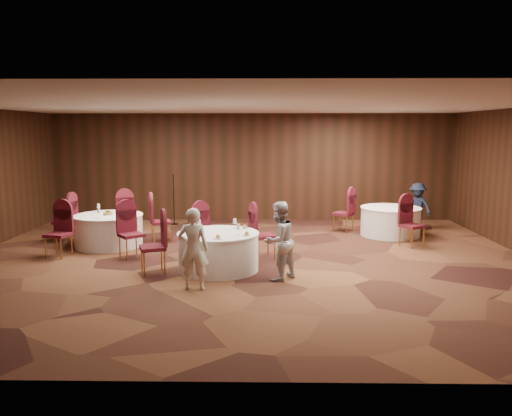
{
  "coord_description": "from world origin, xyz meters",
  "views": [
    {
      "loc": [
        0.37,
        -10.04,
        2.69
      ],
      "look_at": [
        0.2,
        0.2,
        1.1
      ],
      "focal_mm": 35.0,
      "sensor_mm": 36.0,
      "label": 1
    }
  ],
  "objects_px": {
    "table_right": "(390,221)",
    "mic_stand": "(174,210)",
    "table_left": "(109,230)",
    "woman_a": "(193,249)",
    "man_c": "(417,206)",
    "table_main": "(218,251)",
    "woman_b": "(279,241)"
  },
  "relations": [
    {
      "from": "table_right",
      "to": "mic_stand",
      "type": "bearing_deg",
      "value": 166.16
    },
    {
      "from": "table_left",
      "to": "woman_a",
      "type": "distance_m",
      "value": 4.07
    },
    {
      "from": "man_c",
      "to": "mic_stand",
      "type": "bearing_deg",
      "value": -136.02
    },
    {
      "from": "table_main",
      "to": "man_c",
      "type": "xyz_separation_m",
      "value": [
        5.07,
        4.09,
        0.27
      ]
    },
    {
      "from": "woman_b",
      "to": "man_c",
      "type": "bearing_deg",
      "value": -176.82
    },
    {
      "from": "woman_b",
      "to": "man_c",
      "type": "xyz_separation_m",
      "value": [
        3.92,
        4.71,
        -0.08
      ]
    },
    {
      "from": "table_right",
      "to": "man_c",
      "type": "relative_size",
      "value": 1.19
    },
    {
      "from": "mic_stand",
      "to": "man_c",
      "type": "bearing_deg",
      "value": -5.59
    },
    {
      "from": "table_main",
      "to": "table_right",
      "type": "distance_m",
      "value": 5.31
    },
    {
      "from": "table_main",
      "to": "woman_b",
      "type": "bearing_deg",
      "value": -28.36
    },
    {
      "from": "table_main",
      "to": "man_c",
      "type": "distance_m",
      "value": 6.52
    },
    {
      "from": "table_main",
      "to": "table_left",
      "type": "height_order",
      "value": "same"
    },
    {
      "from": "table_main",
      "to": "woman_b",
      "type": "distance_m",
      "value": 1.36
    },
    {
      "from": "table_right",
      "to": "woman_b",
      "type": "height_order",
      "value": "woman_b"
    },
    {
      "from": "woman_a",
      "to": "mic_stand",
      "type": "bearing_deg",
      "value": -75.19
    },
    {
      "from": "table_right",
      "to": "mic_stand",
      "type": "relative_size",
      "value": 1.05
    },
    {
      "from": "table_main",
      "to": "woman_b",
      "type": "relative_size",
      "value": 1.1
    },
    {
      "from": "table_main",
      "to": "table_left",
      "type": "relative_size",
      "value": 0.99
    },
    {
      "from": "woman_b",
      "to": "woman_a",
      "type": "bearing_deg",
      "value": -25.16
    },
    {
      "from": "table_right",
      "to": "man_c",
      "type": "distance_m",
      "value": 1.24
    },
    {
      "from": "table_right",
      "to": "mic_stand",
      "type": "xyz_separation_m",
      "value": [
        -5.88,
        1.45,
        0.04
      ]
    },
    {
      "from": "table_left",
      "to": "woman_b",
      "type": "bearing_deg",
      "value": -33.94
    },
    {
      "from": "table_main",
      "to": "table_right",
      "type": "xyz_separation_m",
      "value": [
        4.16,
        3.3,
        0.0
      ]
    },
    {
      "from": "table_right",
      "to": "mic_stand",
      "type": "height_order",
      "value": "mic_stand"
    },
    {
      "from": "woman_a",
      "to": "table_right",
      "type": "bearing_deg",
      "value": -133.18
    },
    {
      "from": "man_c",
      "to": "table_left",
      "type": "bearing_deg",
      "value": -115.65
    },
    {
      "from": "table_main",
      "to": "table_left",
      "type": "distance_m",
      "value": 3.43
    },
    {
      "from": "table_right",
      "to": "woman_a",
      "type": "relative_size",
      "value": 1.08
    },
    {
      "from": "woman_a",
      "to": "woman_b",
      "type": "relative_size",
      "value": 0.99
    },
    {
      "from": "table_main",
      "to": "mic_stand",
      "type": "bearing_deg",
      "value": 109.88
    },
    {
      "from": "table_left",
      "to": "mic_stand",
      "type": "height_order",
      "value": "mic_stand"
    },
    {
      "from": "table_left",
      "to": "mic_stand",
      "type": "distance_m",
      "value": 2.93
    }
  ]
}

